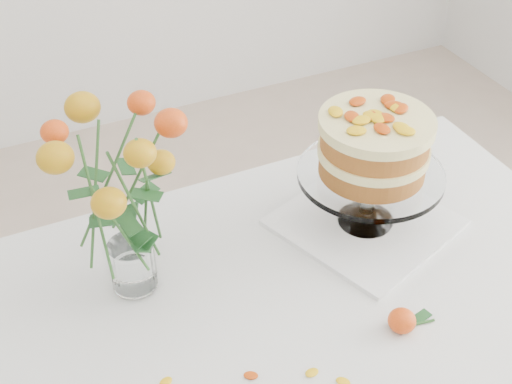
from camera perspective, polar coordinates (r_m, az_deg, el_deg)
table at (r=1.44m, az=2.32°, el=-12.02°), size 1.43×0.93×0.76m
napkin at (r=1.59m, az=8.69°, el=-2.42°), size 0.42×0.42×0.01m
cake_stand at (r=1.47m, az=9.38°, el=3.22°), size 0.31×0.31×0.28m
rose_vase at (r=1.28m, az=-10.77°, el=0.80°), size 0.33×0.33×0.45m
loose_rose_far at (r=1.37m, az=11.61°, el=-10.05°), size 0.09×0.05×0.05m
stray_petal_a at (r=1.29m, az=-0.42°, el=-14.48°), size 0.03×0.02×0.00m
stray_petal_b at (r=1.30m, az=4.49°, el=-14.22°), size 0.03×0.02×0.00m
stray_petal_c at (r=1.29m, az=6.98°, el=-14.84°), size 0.03×0.02×0.00m
stray_petal_d at (r=1.29m, az=-7.23°, el=-14.86°), size 0.03×0.02×0.00m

